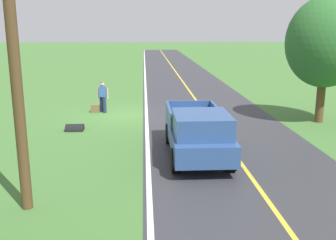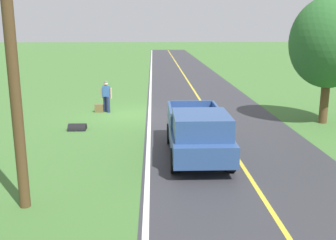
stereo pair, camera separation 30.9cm
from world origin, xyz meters
TOP-DOWN VIEW (x-y plane):
  - ground_plane at (0.00, 0.00)m, footprint 200.00×200.00m
  - road_surface at (-4.46, 0.00)m, footprint 6.82×120.00m
  - lane_edge_line at (-1.23, 0.00)m, footprint 0.16×117.60m
  - lane_centre_line at (-4.46, 0.00)m, footprint 0.14×117.60m
  - hitchhiker_walking at (1.15, -0.71)m, footprint 0.62×0.52m
  - suitcase_carried at (1.57, -0.65)m, footprint 0.47×0.21m
  - pickup_truck_passing at (-3.03, 7.26)m, footprint 2.11×5.40m
  - tree_far_side_near at (-9.78, 2.25)m, footprint 3.76×3.76m
  - utility_pole_roadside at (1.97, 11.04)m, footprint 0.28×0.28m
  - drainage_culvert at (2.07, 3.16)m, footprint 0.80×0.60m

SIDE VIEW (x-z plane):
  - ground_plane at x=0.00m, z-range 0.00..0.00m
  - drainage_culvert at x=2.07m, z-range -0.30..0.30m
  - road_surface at x=-4.46m, z-range 0.00..0.00m
  - lane_edge_line at x=-1.23m, z-range 0.00..0.01m
  - lane_centre_line at x=-4.46m, z-range 0.00..0.01m
  - suitcase_carried at x=1.57m, z-range 0.00..0.45m
  - pickup_truck_passing at x=-3.03m, z-range 0.06..1.88m
  - hitchhiker_walking at x=1.15m, z-range 0.11..1.85m
  - tree_far_side_near at x=-9.78m, z-range 0.86..6.93m
  - utility_pole_roadside at x=1.97m, z-range 0.00..8.44m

